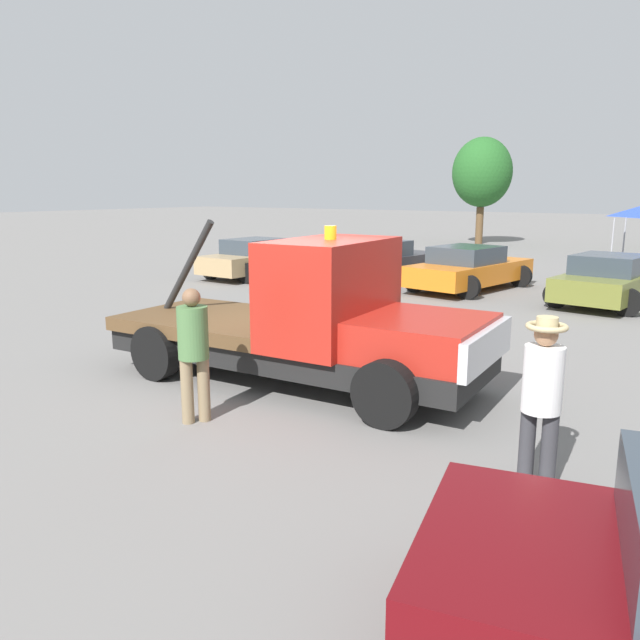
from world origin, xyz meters
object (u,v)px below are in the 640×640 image
tow_truck (314,324)px  person_near_truck (542,390)px  parked_car_orange (469,269)px  person_at_hood (194,346)px  parked_car_charcoal (380,261)px  parked_car_olive (610,280)px  tree_left (482,173)px  parked_car_tan (258,258)px

tow_truck → person_near_truck: (3.84, -1.64, 0.09)m
tow_truck → parked_car_orange: (-1.52, 10.48, -0.31)m
person_at_hood → parked_car_charcoal: size_ratio=0.35×
person_at_hood → parked_car_charcoal: person_at_hood is taller
person_at_hood → parked_car_olive: 12.70m
person_near_truck → tree_left: tree_left is taller
person_near_truck → tree_left: size_ratio=0.30×
person_near_truck → parked_car_charcoal: bearing=32.0°
tow_truck → parked_car_orange: bearing=95.0°
tow_truck → parked_car_charcoal: size_ratio=1.22×
person_at_hood → parked_car_charcoal: bearing=141.0°
parked_car_charcoal → parked_car_olive: bearing=-85.9°
tow_truck → parked_car_charcoal: tow_truck is taller
tow_truck → person_near_truck: size_ratio=3.47×
parked_car_tan → parked_car_olive: (11.26, 1.00, -0.00)m
parked_car_orange → tree_left: bearing=28.8°
parked_car_tan → parked_car_olive: bearing=-82.7°
parked_car_orange → parked_car_tan: bearing=109.9°
tow_truck → person_at_hood: size_ratio=3.52×
tree_left → parked_car_tan: bearing=-95.0°
tree_left → person_at_hood: bearing=-76.8°
tow_truck → parked_car_tan: tow_truck is taller
parked_car_tan → parked_car_charcoal: same height
tow_truck → tree_left: 28.07m
person_at_hood → parked_car_orange: (-1.14, 12.67, -0.37)m
parked_car_tan → parked_car_charcoal: bearing=-66.4°
parked_car_orange → parked_car_olive: (4.02, -0.30, -0.00)m
person_near_truck → parked_car_charcoal: person_near_truck is taller
person_near_truck → tree_left: (-11.06, 28.60, 2.90)m
parked_car_tan → tree_left: 18.15m
person_at_hood → parked_car_orange: size_ratio=0.36×
parked_car_tan → parked_car_olive: 11.30m
person_near_truck → person_at_hood: person_near_truck is taller
tow_truck → tree_left: tree_left is taller
person_near_truck → tow_truck: bearing=64.2°
tow_truck → parked_car_olive: 10.49m
person_at_hood → parked_car_olive: bearing=109.3°
person_near_truck → parked_car_tan: size_ratio=0.39×
parked_car_orange → person_at_hood: bearing=-165.1°
person_near_truck → parked_car_olive: person_near_truck is taller
person_at_hood → parked_car_charcoal: (-4.36, 12.93, -0.37)m
tow_truck → parked_car_orange: size_ratio=1.27×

